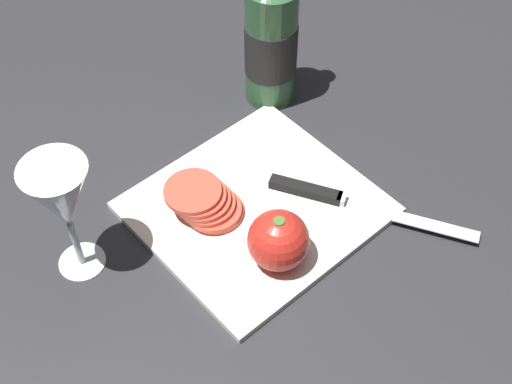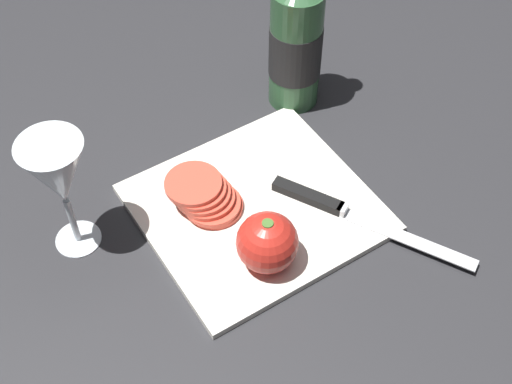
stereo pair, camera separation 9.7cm
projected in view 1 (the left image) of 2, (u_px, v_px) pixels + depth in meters
name	position (u px, v px, depth m)	size (l,w,h in m)	color
ground_plane	(196.00, 231.00, 0.98)	(3.00, 3.00, 0.00)	#28282B
cutting_board	(256.00, 208.00, 0.99)	(0.31, 0.28, 0.01)	silver
wine_bottle	(271.00, 39.00, 1.06)	(0.08, 0.08, 0.32)	#2D5633
wine_glass	(62.00, 200.00, 0.84)	(0.08, 0.08, 0.19)	silver
whole_tomato	(278.00, 240.00, 0.90)	(0.08, 0.08, 0.08)	red
knife	(329.00, 196.00, 0.99)	(0.16, 0.27, 0.01)	silver
tomato_slice_stack_near	(204.00, 202.00, 0.97)	(0.10, 0.10, 0.04)	#DB4C38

